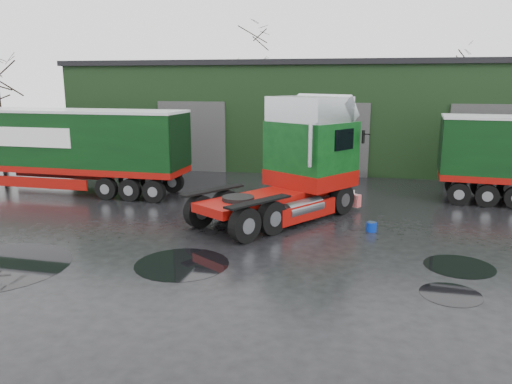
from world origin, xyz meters
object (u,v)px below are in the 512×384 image
Objects in this scene: tree_back_a at (252,85)px; hero_tractor at (274,160)px; trailer_left at (58,150)px; tree_back_b at (445,98)px; warehouse at (338,112)px; wash_bucket at (372,227)px.

hero_tractor is at bearing -75.68° from tree_back_a.
hero_tractor is at bearing -103.02° from trailer_left.
tree_back_b is at bearing 0.00° from tree_back_a.
warehouse reaches higher than hero_tractor.
warehouse reaches higher than trailer_left.
tree_back_b reaches higher than warehouse.
trailer_left is 1.67× the size of tree_back_b.
wash_bucket is (14.43, -3.59, -1.79)m from trailer_left.
warehouse is at bearing -128.66° from tree_back_b.
tree_back_b reaches higher than hero_tractor.
tree_back_b is (16.00, 0.00, -1.00)m from tree_back_a.
warehouse is 3.41× the size of tree_back_a.
tree_back_b is (8.00, 10.00, 0.59)m from warehouse.
trailer_left is 14.98m from wash_bucket.
trailer_left is (-10.84, 2.88, -0.36)m from hero_tractor.
warehouse is at bearing -42.46° from trailer_left.
warehouse is 17.68m from trailer_left.
hero_tractor is at bearing -110.42° from tree_back_b.
trailer_left is at bearing 166.03° from wash_bucket.
warehouse is 4.32× the size of tree_back_b.
tree_back_b is (9.49, 25.50, 1.44)m from hero_tractor.
trailer_left is 1.32× the size of tree_back_a.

